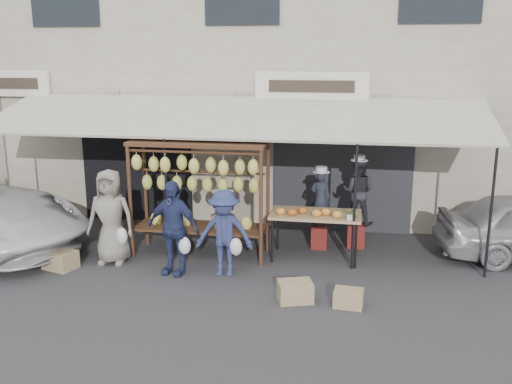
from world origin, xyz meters
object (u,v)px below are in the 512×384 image
vendor_left (321,199)px  crate_far (60,260)px  customer_left (111,217)px  customer_mid (173,228)px  customer_right (224,233)px  banana_rack (199,176)px  vendor_right (358,192)px  crate_near_a (295,291)px  crate_near_b (349,298)px  produce_table (316,215)px

vendor_left → crate_far: (-4.57, -1.98, -0.86)m
vendor_left → customer_left: 4.05m
customer_mid → customer_right: bearing=19.3°
banana_rack → customer_right: banana_rack is taller
vendor_right → crate_near_a: size_ratio=2.51×
vendor_left → crate_far: 5.05m
customer_left → banana_rack: bearing=21.0°
crate_far → banana_rack: bearing=25.9°
vendor_left → vendor_right: size_ratio=0.86×
banana_rack → crate_far: banana_rack is taller
vendor_right → crate_far: 5.81m
banana_rack → crate_near_b: banana_rack is taller
customer_right → crate_near_a: customer_right is taller
banana_rack → crate_near_b: 3.70m
vendor_left → crate_near_b: (0.64, -2.66, -0.89)m
customer_left → crate_far: bearing=-153.6°
vendor_left → crate_near_b: size_ratio=2.58×
crate_near_b → customer_right: bearing=157.1°
crate_near_b → vendor_left: bearing=103.5°
customer_right → customer_mid: bearing=-179.4°
banana_rack → vendor_left: 2.46m
banana_rack → customer_mid: banana_rack is taller
vendor_right → produce_table: bearing=59.1°
customer_right → crate_near_a: bearing=-38.3°
customer_left → customer_right: size_ratio=1.15×
vendor_left → crate_far: vendor_left is taller
vendor_left → crate_near_b: vendor_left is taller
vendor_left → vendor_right: 0.76m
produce_table → crate_near_a: size_ratio=3.20×
banana_rack → customer_mid: (-0.21, -0.99, -0.72)m
customer_mid → customer_left: bearing=179.7°
crate_far → customer_left: bearing=29.4°
produce_table → crate_near_a: produce_table is taller
produce_table → customer_left: (-3.71, -0.84, 0.02)m
customer_mid → crate_near_a: bearing=-5.8°
vendor_left → crate_near_a: size_ratio=2.17×
customer_left → crate_near_b: bearing=-17.7°
vendor_right → crate_near_b: bearing=98.4°
vendor_right → crate_far: bearing=32.5°
customer_right → crate_far: 3.09m
produce_table → customer_right: 1.85m
vendor_right → customer_mid: (-3.18, -2.04, -0.30)m
produce_table → crate_far: bearing=-164.0°
customer_mid → crate_far: 2.23m
vendor_left → crate_far: bearing=38.2°
customer_left → crate_near_b: 4.60m
customer_mid → crate_far: size_ratio=3.09×
vendor_left → customer_mid: bearing=51.6°
banana_rack → crate_near_a: (2.05, -1.77, -1.41)m
customer_left → customer_mid: bearing=-16.7°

